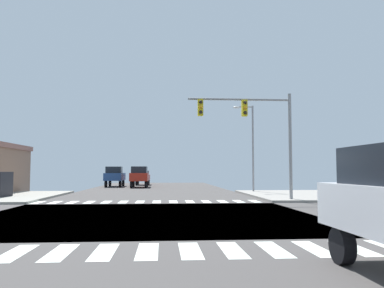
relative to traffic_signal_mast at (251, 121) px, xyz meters
name	(u,v)px	position (x,y,z in m)	size (l,w,h in m)	color
ground	(148,216)	(-6.06, -7.18, -4.97)	(90.00, 90.00, 0.05)	#44403F
sidewalk_corner_ne	(329,195)	(6.94, 4.82, -4.88)	(12.00, 12.00, 0.14)	gray
crosswalk_near	(126,251)	(-6.31, -14.48, -4.94)	(13.50, 2.00, 0.01)	silver
crosswalk_far	(148,202)	(-6.31, 0.12, -4.94)	(13.50, 2.00, 0.01)	silver
traffic_signal_mast	(251,121)	(0.00, 0.00, 0.00)	(6.50, 0.55, 6.70)	gray
street_lamp	(250,140)	(1.98, 9.16, -0.45)	(1.78, 0.32, 7.46)	gray
sedan_nearside_1	(143,176)	(-8.06, 28.27, -3.83)	(1.80, 4.30, 1.88)	black
suv_middle_2	(140,175)	(-8.06, 20.88, -3.55)	(1.96, 4.60, 2.34)	black
pickup_outer_1	(115,176)	(-11.06, 22.91, -3.66)	(2.00, 5.10, 2.35)	black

